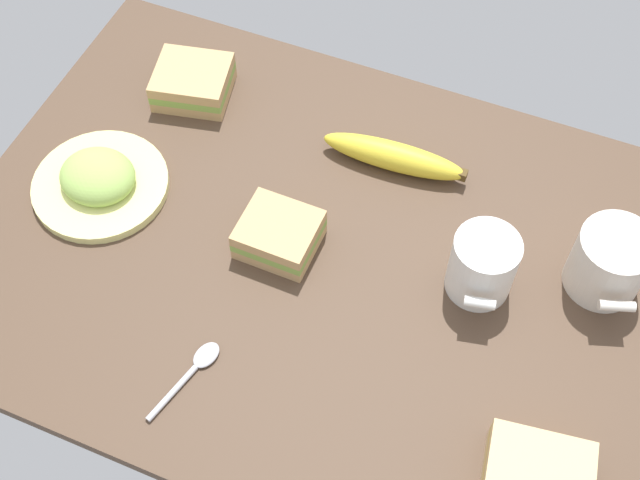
# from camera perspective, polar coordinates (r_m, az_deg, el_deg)

# --- Properties ---
(tabletop) EXTENTS (0.90, 0.64, 0.02)m
(tabletop) POSITION_cam_1_polar(r_m,az_deg,el_deg) (1.04, -0.00, -1.21)
(tabletop) COLOR #4C3828
(tabletop) RESTS_ON ground
(plate_of_food) EXTENTS (0.18, 0.18, 0.05)m
(plate_of_food) POSITION_cam_1_polar(r_m,az_deg,el_deg) (1.12, -14.71, 3.90)
(plate_of_food) COLOR #EAE58C
(plate_of_food) RESTS_ON tabletop
(coffee_mug_black) EXTENTS (0.08, 0.10, 0.09)m
(coffee_mug_black) POSITION_cam_1_polar(r_m,az_deg,el_deg) (0.99, 10.93, -1.67)
(coffee_mug_black) COLOR white
(coffee_mug_black) RESTS_ON tabletop
(coffee_mug_milky) EXTENTS (0.09, 0.11, 0.09)m
(coffee_mug_milky) POSITION_cam_1_polar(r_m,az_deg,el_deg) (1.03, 18.98, -1.41)
(coffee_mug_milky) COLOR silver
(coffee_mug_milky) RESTS_ON tabletop
(sandwich_main) EXTENTS (0.09, 0.08, 0.04)m
(sandwich_main) POSITION_cam_1_polar(r_m,az_deg,el_deg) (1.03, -2.79, 0.37)
(sandwich_main) COLOR tan
(sandwich_main) RESTS_ON tabletop
(sandwich_extra) EXTENTS (0.12, 0.11, 0.04)m
(sandwich_extra) POSITION_cam_1_polar(r_m,az_deg,el_deg) (1.20, -8.59, 10.49)
(sandwich_extra) COLOR tan
(sandwich_extra) RESTS_ON tabletop
(banana) EXTENTS (0.19, 0.05, 0.04)m
(banana) POSITION_cam_1_polar(r_m,az_deg,el_deg) (1.10, 5.04, 5.65)
(banana) COLOR yellow
(banana) RESTS_ON tabletop
(spoon) EXTENTS (0.04, 0.11, 0.01)m
(spoon) POSITION_cam_1_polar(r_m,az_deg,el_deg) (0.97, -8.50, -8.58)
(spoon) COLOR silver
(spoon) RESTS_ON tabletop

